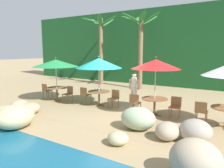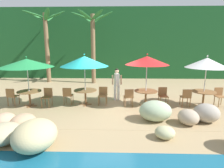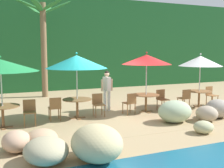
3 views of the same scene
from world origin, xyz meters
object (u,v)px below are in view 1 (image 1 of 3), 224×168
object	(u,v)px
chair_teal_seaward	(114,97)
chair_white_inland	(201,111)
dining_table_red	(155,101)
waiter_in_white	(134,87)
chair_green_seaward	(69,93)
chair_teal_inland	(85,94)
chair_red_inland	(135,102)
palm_tree_second	(141,39)
dining_table_green	(57,90)
umbrella_teal	(99,63)
chair_red_seaward	(175,106)
chair_green_inland	(46,90)
dining_table_teal	(99,94)
umbrella_green	(56,63)
umbrella_red	(156,64)
palm_tree_nearest	(101,40)

from	to	relation	value
chair_teal_seaward	chair_white_inland	size ratio (longest dim) A/B	1.00
dining_table_red	waiter_in_white	world-z (taller)	waiter_in_white
chair_green_seaward	waiter_in_white	size ratio (longest dim) A/B	0.51
chair_teal_inland	chair_white_inland	size ratio (longest dim) A/B	1.00
chair_teal_seaward	dining_table_red	world-z (taller)	chair_teal_seaward
chair_green_seaward	chair_teal_inland	size ratio (longest dim) A/B	1.00
chair_red_inland	palm_tree_second	bearing A→B (deg)	112.54
dining_table_green	umbrella_teal	xyz separation A→B (m)	(2.62, 0.31, 1.52)
chair_red_seaward	chair_green_seaward	bearing A→B (deg)	-176.45
chair_green_inland	chair_teal_seaward	xyz separation A→B (m)	(4.33, 0.36, 0.00)
chair_green_inland	palm_tree_second	xyz separation A→B (m)	(3.19, 5.80, 3.06)
chair_green_seaward	chair_teal_seaward	xyz separation A→B (m)	(2.62, 0.35, 0.00)
umbrella_teal	palm_tree_second	bearing A→B (deg)	93.04
dining_table_red	dining_table_teal	bearing A→B (deg)	178.68
chair_teal_inland	dining_table_green	bearing A→B (deg)	-172.12
umbrella_green	umbrella_teal	bearing A→B (deg)	6.78
umbrella_red	dining_table_red	xyz separation A→B (m)	(0.00, 0.00, -1.57)
chair_green_inland	umbrella_red	xyz separation A→B (m)	(6.40, 0.25, 1.67)
umbrella_green	chair_red_seaward	world-z (taller)	umbrella_green
chair_teal_inland	palm_tree_second	xyz separation A→B (m)	(0.56, 5.55, 3.06)
chair_teal_seaward	chair_red_seaward	xyz separation A→B (m)	(2.92, -0.00, 0.00)
chair_red_seaward	chair_teal_inland	bearing A→B (deg)	-178.64
umbrella_green	chair_green_inland	xyz separation A→B (m)	(-0.85, -0.00, -1.56)
chair_green_inland	palm_tree_nearest	world-z (taller)	palm_tree_nearest
chair_teal_seaward	umbrella_red	distance (m)	2.66
chair_red_inland	chair_teal_seaward	bearing A→B (deg)	165.94
chair_red_seaward	dining_table_green	bearing A→B (deg)	-176.82
chair_teal_seaward	chair_green_inland	bearing A→B (deg)	-175.21
palm_tree_second	waiter_in_white	distance (m)	5.64
chair_red_seaward	palm_tree_second	world-z (taller)	palm_tree_second
chair_red_seaward	palm_tree_second	distance (m)	7.45
dining_table_teal	umbrella_green	bearing A→B (deg)	-173.22
umbrella_green	chair_green_inland	size ratio (longest dim) A/B	2.81
umbrella_red	chair_teal_seaward	bearing A→B (deg)	176.84
umbrella_green	palm_tree_second	bearing A→B (deg)	68.07
chair_green_seaward	palm_tree_second	size ratio (longest dim) A/B	0.16
chair_teal_seaward	chair_teal_inland	bearing A→B (deg)	-176.18
dining_table_green	palm_tree_nearest	bearing A→B (deg)	101.80
dining_table_green	dining_table_red	world-z (taller)	same
dining_table_green	umbrella_red	size ratio (longest dim) A/B	0.44
dining_table_green	chair_teal_inland	xyz separation A→B (m)	(1.77, 0.25, -0.10)
chair_red_inland	palm_tree_second	xyz separation A→B (m)	(-2.38, 5.74, 3.06)
umbrella_green	umbrella_red	distance (m)	5.56
chair_green_seaward	chair_teal_inland	bearing A→B (deg)	14.33
chair_green_inland	umbrella_green	bearing A→B (deg)	0.24
palm_tree_nearest	chair_green_inland	bearing A→B (deg)	-86.04
chair_teal_inland	chair_red_seaward	size ratio (longest dim) A/B	1.00
umbrella_teal	dining_table_red	bearing A→B (deg)	-1.32
waiter_in_white	palm_tree_second	bearing A→B (deg)	111.27
chair_green_inland	waiter_in_white	bearing A→B (deg)	12.65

